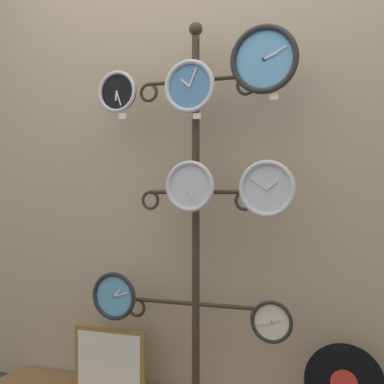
% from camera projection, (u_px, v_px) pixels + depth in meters
% --- Properties ---
extents(shop_wall, '(4.40, 0.04, 2.80)m').
position_uv_depth(shop_wall, '(207.00, 126.00, 2.72)').
color(shop_wall, tan).
rests_on(shop_wall, ground_plane).
extents(display_stand, '(0.74, 0.35, 1.88)m').
position_uv_depth(display_stand, '(196.00, 277.00, 2.57)').
color(display_stand, '#382D1E').
rests_on(display_stand, ground_plane).
extents(clock_top_left, '(0.21, 0.04, 0.21)m').
position_uv_depth(clock_top_left, '(118.00, 92.00, 2.65)').
color(clock_top_left, black).
extents(clock_top_center, '(0.25, 0.04, 0.25)m').
position_uv_depth(clock_top_center, '(190.00, 86.00, 2.50)').
color(clock_top_center, '#4C84B2').
extents(clock_top_right, '(0.31, 0.04, 0.31)m').
position_uv_depth(clock_top_right, '(264.00, 59.00, 2.35)').
color(clock_top_right, '#60A8DB').
extents(clock_middle_center, '(0.24, 0.04, 0.24)m').
position_uv_depth(clock_middle_center, '(190.00, 186.00, 2.47)').
color(clock_middle_center, silver).
extents(clock_middle_right, '(0.25, 0.04, 0.25)m').
position_uv_depth(clock_middle_right, '(267.00, 189.00, 2.34)').
color(clock_middle_right, silver).
extents(clock_bottom_left, '(0.24, 0.04, 0.24)m').
position_uv_depth(clock_bottom_left, '(115.00, 296.00, 2.63)').
color(clock_bottom_left, '#60A8DB').
extents(clock_bottom_right, '(0.19, 0.04, 0.19)m').
position_uv_depth(clock_bottom_right, '(272.00, 322.00, 2.33)').
color(clock_bottom_right, silver).
extents(vinyl_record, '(0.35, 0.01, 0.35)m').
position_uv_depth(vinyl_record, '(344.00, 383.00, 2.31)').
color(vinyl_record, black).
rests_on(vinyl_record, low_shelf).
extents(picture_frame, '(0.40, 0.02, 0.32)m').
position_uv_depth(picture_frame, '(109.00, 360.00, 2.68)').
color(picture_frame, olive).
rests_on(picture_frame, low_shelf).
extents(price_tag_upper, '(0.04, 0.00, 0.03)m').
position_uv_depth(price_tag_upper, '(122.00, 116.00, 2.63)').
color(price_tag_upper, white).
extents(price_tag_mid, '(0.04, 0.00, 0.03)m').
position_uv_depth(price_tag_mid, '(197.00, 116.00, 2.49)').
color(price_tag_mid, white).
extents(price_tag_lower, '(0.04, 0.00, 0.03)m').
position_uv_depth(price_tag_lower, '(274.00, 97.00, 2.33)').
color(price_tag_lower, white).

